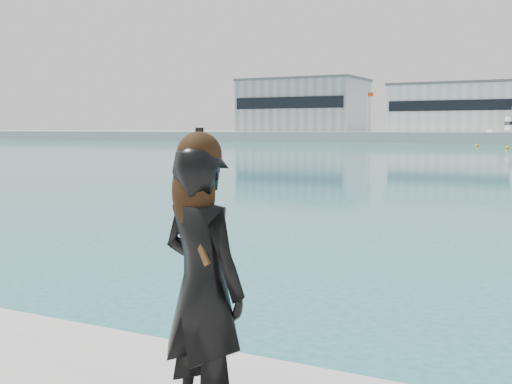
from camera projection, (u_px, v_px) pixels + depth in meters
warehouse_grey_left at (303, 105)px, 141.99m from camera, size 26.52×16.36×11.50m
warehouse_white at (456, 108)px, 126.75m from camera, size 24.48×15.35×9.50m
flagpole_left at (368, 109)px, 128.02m from camera, size 1.28×0.16×8.00m
buoy_far at (477, 147)px, 94.25m from camera, size 0.50×0.50×0.50m
buoy_extra at (507, 149)px, 83.76m from camera, size 0.50×0.50×0.50m
woman at (202, 279)px, 3.93m from camera, size 0.74×0.58×1.87m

